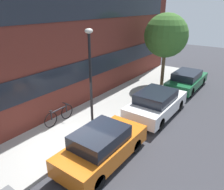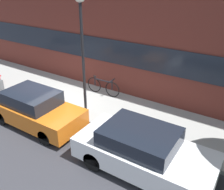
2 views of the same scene
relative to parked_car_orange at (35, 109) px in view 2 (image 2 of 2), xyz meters
The scene contains 6 objects.
ground_plane 1.25m from the parked_car_orange, 91.38° to the left, with size 56.00×56.00×0.00m, color #333338.
sidewalk_strip 2.57m from the parked_car_orange, 90.58° to the left, with size 28.00×2.90×0.15m.
parked_car_orange is the anchor object (origin of this frame).
parked_car_white 4.59m from the parked_car_orange, ahead, with size 4.11×1.82×1.39m.
bicycle 3.45m from the parked_car_orange, 75.45° to the left, with size 1.78×0.44×0.85m.
lamp_post 3.00m from the parked_car_orange, 51.41° to the left, with size 0.32×0.32×4.52m.
Camera 2 is at (7.01, -6.44, 5.45)m, focal length 40.00 mm.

